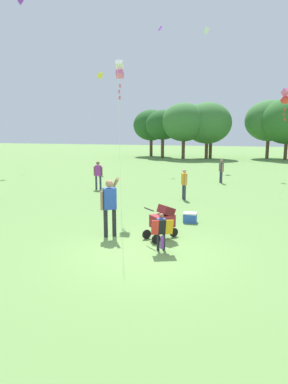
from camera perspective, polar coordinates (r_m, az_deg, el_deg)
name	(u,v)px	position (r m, az deg, el deg)	size (l,w,h in m)	color
ground_plane	(146,252)	(9.12, 0.30, -9.97)	(120.00, 120.00, 0.00)	#668E47
treeline_distant	(255,122)	(38.54, 18.12, 11.15)	(33.81, 7.81, 6.67)	brown
child_with_butterfly_kite	(161,229)	(9.00, 2.92, -6.16)	(0.58, 0.45, 1.02)	#232328
person_adult_flyer	(110,203)	(10.13, -5.81, -1.80)	(0.52, 0.69, 1.80)	#232328
stroller	(163,219)	(9.94, 3.21, -4.58)	(0.96, 0.99, 1.03)	black
kite_adult_black	(120,70)	(13.38, -4.12, 19.68)	(1.25, 3.28, 5.71)	white
kite_orange_delta	(286,97)	(17.01, 22.68, 14.54)	(1.85, 4.09, 5.00)	pink
distant_kites_cluster	(198,16)	(28.66, 8.99, 27.18)	(31.78, 7.65, 8.77)	yellow
person_red_shirt	(184,182)	(15.66, 6.76, 1.73)	(0.31, 0.40, 1.40)	#33384C
person_sitting_far	(98,173)	(18.40, -7.71, 3.20)	(0.48, 0.26, 1.51)	#33384C
person_back_turned	(221,169)	(20.94, 12.85, 3.77)	(0.29, 0.43, 1.43)	#33384C
cooler_box	(190,217)	(11.92, 7.73, -4.25)	(0.45, 0.33, 0.35)	#2D5BB7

